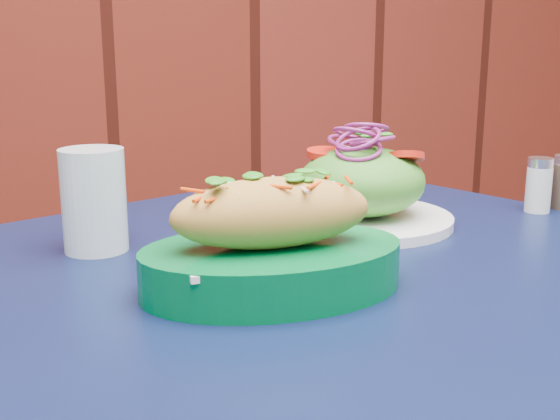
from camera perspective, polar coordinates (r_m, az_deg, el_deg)
name	(u,v)px	position (r m, az deg, el deg)	size (l,w,h in m)	color
cafe_table	(345,352)	(0.73, 5.32, -11.42)	(1.00, 1.00, 0.75)	black
banh_mi_basket	(272,246)	(0.62, -0.62, -2.91)	(0.26, 0.18, 0.11)	#005D2B
salad_plate	(362,187)	(0.85, 6.67, 1.84)	(0.22, 0.22, 0.12)	white
water_glass	(94,200)	(0.76, -14.89, 0.77)	(0.07, 0.07, 0.11)	silver
salt_shaker	(539,185)	(0.97, 20.30, 1.92)	(0.03, 0.03, 0.07)	white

